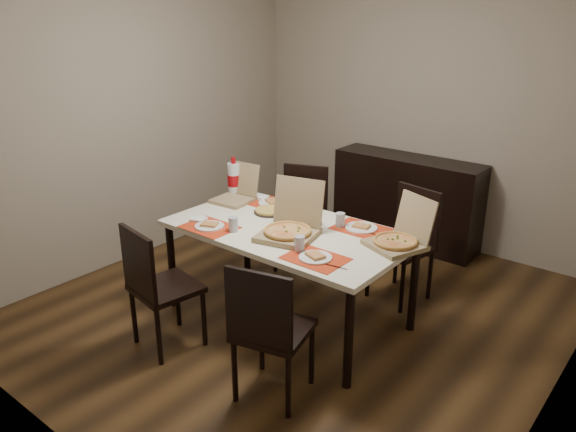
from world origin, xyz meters
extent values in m
cube|color=#462D15|center=(0.00, 0.00, -0.01)|extent=(3.80, 4.00, 0.02)
cube|color=gray|center=(0.00, 2.01, 1.30)|extent=(3.80, 0.02, 2.60)
cube|color=gray|center=(-1.91, 0.00, 1.30)|extent=(0.02, 4.00, 2.60)
cube|color=black|center=(0.00, 1.78, 0.45)|extent=(1.50, 0.40, 0.90)
cube|color=#F2EBCB|center=(0.01, -0.15, 0.73)|extent=(1.80, 1.00, 0.04)
cylinder|color=black|center=(-0.83, -0.59, 0.35)|extent=(0.06, 0.06, 0.71)
cylinder|color=black|center=(0.85, -0.59, 0.35)|extent=(0.06, 0.06, 0.71)
cylinder|color=black|center=(-0.83, 0.29, 0.35)|extent=(0.06, 0.06, 0.71)
cylinder|color=black|center=(0.85, 0.29, 0.35)|extent=(0.06, 0.06, 0.71)
cube|color=black|center=(-0.42, -0.98, 0.45)|extent=(0.49, 0.49, 0.04)
cube|color=black|center=(-0.46, -1.17, 0.70)|extent=(0.42, 0.10, 0.46)
cylinder|color=black|center=(-0.63, -1.13, 0.21)|extent=(0.04, 0.04, 0.43)
cylinder|color=black|center=(-0.28, -1.19, 0.21)|extent=(0.04, 0.04, 0.43)
cylinder|color=black|center=(-0.57, -0.77, 0.21)|extent=(0.04, 0.04, 0.43)
cylinder|color=black|center=(-0.21, -0.83, 0.21)|extent=(0.04, 0.04, 0.43)
cube|color=black|center=(0.52, -0.92, 0.45)|extent=(0.51, 0.51, 0.04)
cube|color=black|center=(0.56, -1.11, 0.70)|extent=(0.41, 0.13, 0.46)
cylinder|color=black|center=(0.38, -1.14, 0.21)|extent=(0.04, 0.04, 0.43)
cylinder|color=black|center=(0.73, -1.05, 0.21)|extent=(0.04, 0.04, 0.43)
cylinder|color=black|center=(0.30, -0.79, 0.21)|extent=(0.04, 0.04, 0.43)
cylinder|color=black|center=(0.65, -0.71, 0.21)|extent=(0.04, 0.04, 0.43)
cube|color=black|center=(-0.49, 0.64, 0.45)|extent=(0.55, 0.55, 0.04)
cube|color=black|center=(-0.56, 0.81, 0.70)|extent=(0.40, 0.18, 0.46)
cylinder|color=black|center=(-0.39, 0.87, 0.21)|extent=(0.04, 0.04, 0.43)
cylinder|color=black|center=(-0.72, 0.74, 0.21)|extent=(0.04, 0.04, 0.43)
cylinder|color=black|center=(-0.25, 0.54, 0.21)|extent=(0.04, 0.04, 0.43)
cylinder|color=black|center=(-0.59, 0.40, 0.21)|extent=(0.04, 0.04, 0.43)
cube|color=black|center=(0.53, 0.67, 0.45)|extent=(0.49, 0.49, 0.04)
cube|color=black|center=(0.57, 0.86, 0.70)|extent=(0.42, 0.11, 0.46)
cylinder|color=black|center=(0.74, 0.82, 0.21)|extent=(0.04, 0.04, 0.43)
cylinder|color=black|center=(0.39, 0.89, 0.21)|extent=(0.04, 0.04, 0.43)
cylinder|color=black|center=(0.67, 0.46, 0.21)|extent=(0.04, 0.04, 0.43)
cylinder|color=black|center=(0.32, 0.53, 0.21)|extent=(0.04, 0.04, 0.43)
cube|color=red|center=(-0.46, -0.50, 0.75)|extent=(0.40, 0.30, 0.00)
cylinder|color=white|center=(-0.46, -0.50, 0.76)|extent=(0.22, 0.22, 0.01)
cube|color=#D4C16A|center=(-0.46, -0.50, 0.78)|extent=(0.15, 0.13, 0.02)
cylinder|color=#A8ABB3|center=(-0.27, -0.45, 0.81)|extent=(0.07, 0.07, 0.11)
cube|color=#B2B2B7|center=(-0.59, -0.49, 0.75)|extent=(0.20, 0.04, 0.00)
cube|color=white|center=(-0.62, -0.46, 0.76)|extent=(0.13, 0.13, 0.02)
cube|color=red|center=(0.48, -0.45, 0.75)|extent=(0.40, 0.30, 0.00)
cylinder|color=white|center=(0.48, -0.45, 0.76)|extent=(0.22, 0.22, 0.01)
cube|color=#D4C16A|center=(0.48, -0.45, 0.78)|extent=(0.14, 0.12, 0.02)
cylinder|color=#A8ABB3|center=(0.33, -0.42, 0.81)|extent=(0.07, 0.07, 0.11)
cube|color=#B2B2B7|center=(0.64, -0.48, 0.75)|extent=(0.20, 0.04, 0.00)
cube|color=red|center=(-0.43, 0.19, 0.75)|extent=(0.40, 0.30, 0.00)
cylinder|color=white|center=(-0.43, 0.19, 0.76)|extent=(0.24, 0.24, 0.01)
cube|color=#D4C16A|center=(-0.43, 0.19, 0.78)|extent=(0.15, 0.13, 0.02)
cylinder|color=#A8ABB3|center=(-0.26, 0.16, 0.81)|extent=(0.07, 0.07, 0.11)
cube|color=#B2B2B7|center=(-0.61, 0.19, 0.75)|extent=(0.20, 0.04, 0.00)
cube|color=white|center=(-0.59, 0.23, 0.76)|extent=(0.13, 0.13, 0.02)
cube|color=red|center=(0.44, 0.18, 0.75)|extent=(0.40, 0.30, 0.00)
cylinder|color=white|center=(0.44, 0.18, 0.76)|extent=(0.24, 0.24, 0.01)
cube|color=#D4C16A|center=(0.44, 0.18, 0.78)|extent=(0.13, 0.11, 0.02)
cylinder|color=#A8ABB3|center=(0.29, 0.12, 0.81)|extent=(0.07, 0.07, 0.11)
cube|color=#B2B2B7|center=(0.59, 0.15, 0.75)|extent=(0.20, 0.04, 0.00)
cube|color=white|center=(0.08, -0.21, 0.76)|extent=(0.15, 0.14, 0.02)
cube|color=#8D7651|center=(0.12, -0.29, 0.77)|extent=(0.46, 0.46, 0.04)
cube|color=#8D7651|center=(0.07, -0.10, 0.96)|extent=(0.39, 0.17, 0.35)
cylinder|color=#D4C16A|center=(0.12, -0.29, 0.80)|extent=(0.40, 0.40, 0.02)
cube|color=#8D7651|center=(0.80, 0.04, 0.77)|extent=(0.44, 0.44, 0.03)
cube|color=#8D7651|center=(0.86, 0.20, 0.94)|extent=(0.34, 0.19, 0.31)
cylinder|color=#D4C16A|center=(0.80, 0.04, 0.79)|extent=(0.38, 0.38, 0.02)
cube|color=#8D7651|center=(-0.73, 0.03, 0.77)|extent=(0.32, 0.32, 0.03)
cube|color=#8D7651|center=(-0.74, 0.18, 0.92)|extent=(0.31, 0.09, 0.27)
cylinder|color=black|center=(-0.32, 0.02, 0.76)|extent=(0.25, 0.25, 0.01)
cylinder|color=#D7B653|center=(-0.32, 0.02, 0.77)|extent=(0.23, 0.23, 0.02)
imported|color=white|center=(0.11, 0.04, 0.76)|extent=(0.12, 0.12, 0.03)
cylinder|color=silver|center=(-0.85, 0.17, 0.89)|extent=(0.11, 0.11, 0.29)
cylinder|color=#91060C|center=(-0.85, 0.17, 0.89)|extent=(0.11, 0.11, 0.10)
cylinder|color=#91060C|center=(-0.85, 0.17, 1.06)|extent=(0.04, 0.04, 0.05)
camera|label=1|loc=(2.44, -3.17, 2.31)|focal=35.00mm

